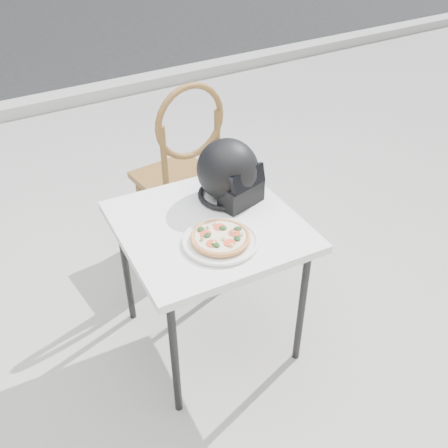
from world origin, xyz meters
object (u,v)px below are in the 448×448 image
cafe_chair_main (182,163)px  pizza (220,237)px  plate (220,241)px  helmet (229,174)px  cafe_table_main (209,235)px

cafe_chair_main → pizza: bearing=68.0°
plate → helmet: helmet is taller
plate → pizza: bearing=49.7°
plate → cafe_chair_main: cafe_chair_main is taller
cafe_table_main → cafe_chair_main: 0.77m
pizza → cafe_chair_main: bearing=72.2°
cafe_table_main → cafe_chair_main: cafe_chair_main is taller
plate → cafe_chair_main: 0.93m
helmet → plate: bearing=-141.0°
cafe_table_main → helmet: bearing=33.7°
helmet → cafe_chair_main: 0.65m
plate → pizza: (0.00, 0.00, 0.02)m
cafe_chair_main → helmet: bearing=80.2°
helmet → cafe_chair_main: cafe_chair_main is taller
cafe_table_main → plate: (-0.03, -0.15, 0.08)m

